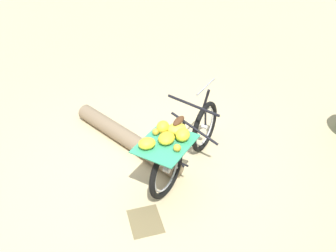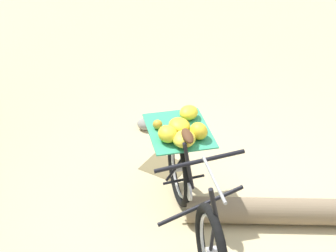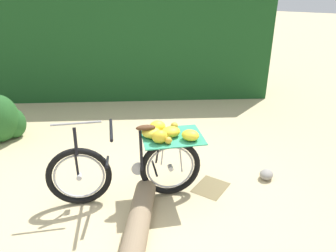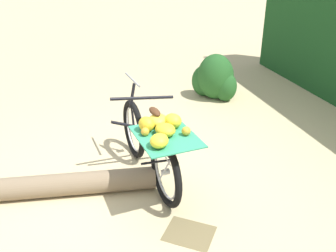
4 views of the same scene
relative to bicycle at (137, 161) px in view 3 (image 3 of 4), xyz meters
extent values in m
plane|color=#C6B284|center=(-0.04, -0.20, -0.50)|extent=(60.00, 60.00, 0.00)
cube|color=#19471E|center=(2.77, 2.82, 0.67)|extent=(4.73, 5.96, 2.33)
torus|color=black|center=(-0.45, 0.47, -0.13)|extent=(0.55, 0.58, 0.73)
torus|color=#B7B7BC|center=(-0.45, 0.47, -0.13)|extent=(0.41, 0.43, 0.57)
cylinder|color=#B7B7BC|center=(-0.45, 0.47, -0.13)|extent=(0.10, 0.10, 0.06)
torus|color=black|center=(0.28, -0.29, -0.13)|extent=(0.55, 0.58, 0.73)
torus|color=#B7B7BC|center=(0.28, -0.29, -0.13)|extent=(0.41, 0.43, 0.57)
cylinder|color=#B7B7BC|center=(0.28, -0.29, -0.13)|extent=(0.10, 0.10, 0.06)
cylinder|color=black|center=(-0.22, 0.24, 0.03)|extent=(0.53, 0.51, 0.30)
cylinder|color=black|center=(-0.18, 0.19, 0.42)|extent=(0.54, 0.52, 0.11)
cylinder|color=black|center=(0.04, -0.04, 0.14)|extent=(0.11, 0.10, 0.49)
cylinder|color=black|center=(0.15, -0.15, -0.12)|extent=(0.29, 0.28, 0.05)
cylinder|color=black|center=(0.17, -0.18, 0.09)|extent=(0.25, 0.24, 0.47)
cylinder|color=black|center=(-0.45, 0.48, 0.02)|extent=(0.05, 0.05, 0.30)
cylinder|color=black|center=(-0.44, 0.47, 0.31)|extent=(0.09, 0.09, 0.30)
cylinder|color=gray|center=(-0.42, 0.45, 0.52)|extent=(0.38, 0.39, 0.02)
ellipsoid|color=#4C2D19|center=(0.08, -0.08, 0.41)|extent=(0.22, 0.22, 0.06)
cylinder|color=#B7B7BC|center=(0.01, -0.01, -0.10)|extent=(0.12, 0.13, 0.16)
cylinder|color=#B7B7BC|center=(0.21, -0.22, 0.06)|extent=(0.16, 0.15, 0.39)
cylinder|color=#B7B7BC|center=(0.36, -0.37, 0.06)|extent=(0.19, 0.18, 0.39)
cube|color=brown|center=(0.29, -0.30, 0.26)|extent=(0.73, 0.74, 0.02)
cube|color=#33936B|center=(0.29, -0.30, 0.28)|extent=(0.86, 0.86, 0.01)
ellipsoid|color=gold|center=(0.28, -0.29, 0.34)|extent=(0.28, 0.28, 0.11)
ellipsoid|color=yellow|center=(0.31, -0.52, 0.34)|extent=(0.20, 0.22, 0.12)
ellipsoid|color=yellow|center=(0.28, -0.10, 0.35)|extent=(0.25, 0.24, 0.14)
ellipsoid|color=yellow|center=(0.13, -0.12, 0.34)|extent=(0.22, 0.25, 0.12)
ellipsoid|color=gold|center=(0.08, -0.27, 0.36)|extent=(0.23, 0.22, 0.15)
sphere|color=gold|center=(0.10, -0.37, 0.32)|extent=(0.08, 0.08, 0.08)
sphere|color=gold|center=(0.46, -0.22, 0.33)|extent=(0.09, 0.09, 0.09)
sphere|color=gold|center=(0.25, -0.31, 0.32)|extent=(0.08, 0.08, 0.08)
ellipsoid|color=#235623|center=(0.18, 2.73, -0.24)|extent=(0.39, 0.35, 0.51)
cylinder|color=#4C3823|center=(-0.01, 2.79, -0.42)|extent=(0.06, 0.06, 0.16)
ellipsoid|color=gray|center=(1.24, -1.17, -0.43)|extent=(0.20, 0.17, 0.13)
cube|color=olive|center=(0.66, -0.65, -0.49)|extent=(0.44, 0.36, 0.01)
camera|label=1|loc=(3.44, -1.19, 2.77)|focal=39.11mm
camera|label=2|loc=(-1.54, 2.92, 2.67)|focal=52.98mm
camera|label=3|loc=(-2.44, -2.03, 1.86)|focal=33.98mm
camera|label=4|loc=(1.43, -3.18, 1.87)|focal=39.41mm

